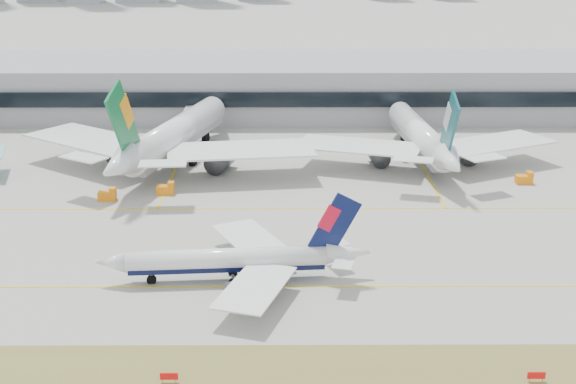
{
  "coord_description": "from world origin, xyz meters",
  "views": [
    {
      "loc": [
        -4.69,
        -116.68,
        53.17
      ],
      "look_at": [
        -4.09,
        18.0,
        7.5
      ],
      "focal_mm": 50.0,
      "sensor_mm": 36.0,
      "label": 1
    }
  ],
  "objects_px": {
    "taxiing_airliner": "(237,260)",
    "widebody_cathay": "(422,138)",
    "widebody_eva": "(173,137)",
    "terminal": "(300,86)"
  },
  "relations": [
    {
      "from": "taxiing_airliner",
      "to": "widebody_cathay",
      "type": "relative_size",
      "value": 0.7
    },
    {
      "from": "taxiing_airliner",
      "to": "widebody_cathay",
      "type": "distance_m",
      "value": 75.34
    },
    {
      "from": "widebody_eva",
      "to": "terminal",
      "type": "height_order",
      "value": "widebody_eva"
    },
    {
      "from": "widebody_eva",
      "to": "widebody_cathay",
      "type": "distance_m",
      "value": 57.13
    },
    {
      "from": "widebody_cathay",
      "to": "terminal",
      "type": "height_order",
      "value": "widebody_cathay"
    },
    {
      "from": "widebody_eva",
      "to": "terminal",
      "type": "bearing_deg",
      "value": -13.81
    },
    {
      "from": "taxiing_airliner",
      "to": "widebody_eva",
      "type": "distance_m",
      "value": 64.77
    },
    {
      "from": "taxiing_airliner",
      "to": "terminal",
      "type": "relative_size",
      "value": 0.15
    },
    {
      "from": "widebody_eva",
      "to": "terminal",
      "type": "relative_size",
      "value": 0.24
    },
    {
      "from": "widebody_eva",
      "to": "widebody_cathay",
      "type": "xyz_separation_m",
      "value": [
        57.08,
        2.25,
        -0.84
      ]
    }
  ]
}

